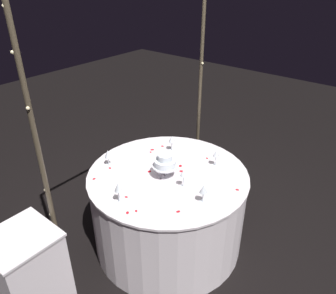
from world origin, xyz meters
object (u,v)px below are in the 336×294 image
at_px(decorative_arch, 137,92).
at_px(wine_glass_1, 108,155).
at_px(wine_glass_2, 118,188).
at_px(wine_glass_4, 183,174).
at_px(main_table, 168,209).
at_px(wine_glass_0, 216,154).
at_px(side_table, 30,275).
at_px(tiered_cake, 165,162).
at_px(wine_glass_5, 172,140).
at_px(wine_glass_3, 203,190).

height_order(decorative_arch, wine_glass_1, decorative_arch).
distance_m(wine_glass_2, wine_glass_4, 0.54).
bearing_deg(wine_glass_4, main_table, 71.48).
xyz_separation_m(wine_glass_0, wine_glass_1, (-0.61, 0.76, -0.01)).
height_order(decorative_arch, side_table, decorative_arch).
bearing_deg(wine_glass_4, wine_glass_0, -3.76).
xyz_separation_m(main_table, wine_glass_1, (-0.23, 0.51, 0.51)).
xyz_separation_m(tiered_cake, wine_glass_4, (-0.03, -0.22, -0.02)).
xyz_separation_m(main_table, tiered_cake, (-0.05, -0.01, 0.54)).
bearing_deg(wine_glass_4, decorative_arch, 82.37).
distance_m(wine_glass_2, wine_glass_5, 0.91).
bearing_deg(wine_glass_2, tiered_cake, -5.44).
relative_size(main_table, wine_glass_1, 9.36).
bearing_deg(wine_glass_2, decorative_arch, 28.15).
height_order(wine_glass_2, wine_glass_5, wine_glass_2).
height_order(wine_glass_1, wine_glass_4, wine_glass_4).
relative_size(decorative_arch, wine_glass_4, 14.18).
xyz_separation_m(wine_glass_0, wine_glass_3, (-0.51, -0.21, 0.00)).
distance_m(decorative_arch, main_table, 1.12).
xyz_separation_m(side_table, tiered_cake, (1.18, -0.32, 0.55)).
relative_size(wine_glass_4, wine_glass_5, 1.03).
height_order(side_table, wine_glass_3, wine_glass_3).
bearing_deg(wine_glass_5, decorative_arch, 163.43).
distance_m(wine_glass_0, wine_glass_3, 0.55).
bearing_deg(wine_glass_4, wine_glass_5, 47.39).
height_order(decorative_arch, tiered_cake, decorative_arch).
height_order(wine_glass_2, wine_glass_4, wine_glass_2).
distance_m(side_table, wine_glass_2, 0.91).
relative_size(main_table, wine_glass_3, 8.88).
relative_size(decorative_arch, wine_glass_5, 14.57).
relative_size(wine_glass_0, wine_glass_3, 1.00).
distance_m(side_table, wine_glass_3, 1.43).
bearing_deg(wine_glass_1, wine_glass_5, -25.85).
height_order(main_table, tiered_cake, tiered_cake).
height_order(main_table, wine_glass_1, wine_glass_1).
bearing_deg(wine_glass_2, main_table, -4.34).
height_order(wine_glass_0, wine_glass_1, wine_glass_0).
bearing_deg(wine_glass_4, wine_glass_3, -105.46).
relative_size(tiered_cake, wine_glass_0, 1.38).
distance_m(decorative_arch, tiered_cake, 0.64).
distance_m(decorative_arch, side_table, 1.63).
distance_m(tiered_cake, wine_glass_4, 0.22).
bearing_deg(side_table, wine_glass_4, -25.16).
bearing_deg(wine_glass_1, wine_glass_4, -77.82).
bearing_deg(side_table, main_table, -14.56).
distance_m(main_table, wine_glass_2, 0.76).
distance_m(decorative_arch, wine_glass_1, 0.64).
bearing_deg(wine_glass_2, wine_glass_5, 12.06).
relative_size(wine_glass_0, wine_glass_5, 1.01).
bearing_deg(tiered_cake, wine_glass_4, -97.09).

